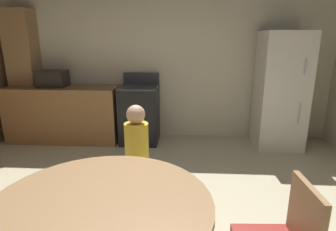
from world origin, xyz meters
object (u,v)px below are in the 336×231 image
Objects in this scene: refrigerator at (281,91)px; person_child at (137,158)px; oven_range at (140,114)px; microwave at (53,79)px; dining_table at (102,225)px.

person_child is (-1.89, -1.91, -0.30)m from refrigerator.
person_child is (0.29, -1.97, 0.11)m from oven_range.
microwave is at bearing -137.22° from person_child.
dining_table is 1.20× the size of person_child.
oven_range is 2.50× the size of microwave.
refrigerator reaches higher than dining_table.
person_child is at bearing -81.47° from oven_range.
person_child reaches higher than dining_table.
refrigerator is at bearing 56.57° from dining_table.
dining_table is (1.64, -2.97, -0.42)m from microwave.
refrigerator reaches higher than oven_range.
person_child is at bearing -49.42° from microwave.
microwave is at bearing 179.20° from refrigerator.
dining_table is 1.00m from person_child.
refrigerator is at bearing -1.41° from oven_range.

